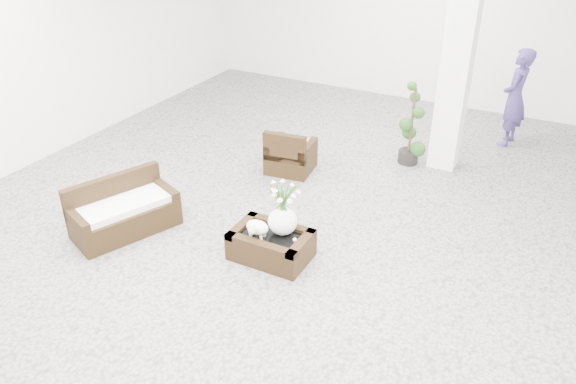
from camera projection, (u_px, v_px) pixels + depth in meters
The scene contains 10 objects.
ground at pixel (292, 231), 7.14m from camera, with size 11.00×11.00×0.00m, color gray.
column at pixel (459, 53), 7.96m from camera, with size 0.40×0.40×3.50m, color white.
coffee_table at pixel (271, 246), 6.58m from camera, with size 0.90×0.60×0.31m, color #34210F.
sheep_figurine at pixel (257, 229), 6.43m from camera, with size 0.28×0.23×0.21m, color white.
planter_narcissus at pixel (283, 203), 6.35m from camera, with size 0.44×0.44×0.80m, color white, non-canonical shape.
tealight at pixel (295, 240), 6.39m from camera, with size 0.04×0.04×0.03m, color white.
armchair at pixel (291, 149), 8.48m from camera, with size 0.65×0.62×0.69m, color #34210F.
loveseat at pixel (124, 208), 6.99m from camera, with size 1.28×0.61×0.68m, color #34210F.
topiary at pixel (412, 124), 8.56m from camera, with size 0.34×0.34×1.29m, color #1B3D13, non-canonical shape.
shopper at pixel (515, 98), 9.12m from camera, with size 0.59×0.39×1.61m, color #3B2E67.
Camera 1 is at (2.75, -5.33, 3.91)m, focal length 35.21 mm.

